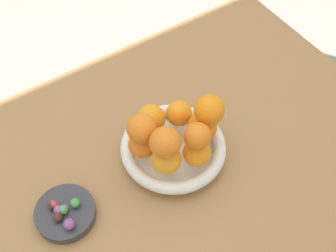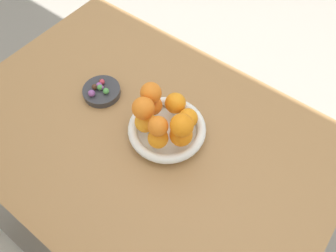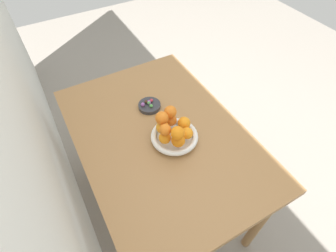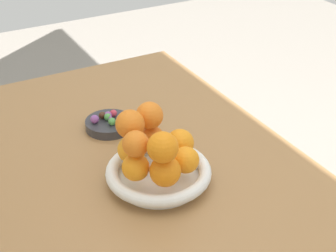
# 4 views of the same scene
# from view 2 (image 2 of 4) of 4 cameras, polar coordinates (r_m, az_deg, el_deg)

# --- Properties ---
(ground_plane) EXTENTS (6.00, 6.00, 0.00)m
(ground_plane) POSITION_cam_2_polar(r_m,az_deg,el_deg) (1.62, -2.82, -15.21)
(ground_plane) COLOR gray
(dining_table) EXTENTS (1.10, 0.76, 0.74)m
(dining_table) POSITION_cam_2_polar(r_m,az_deg,el_deg) (1.02, -4.33, -3.66)
(dining_table) COLOR #9E7042
(dining_table) RESTS_ON ground_plane
(fruit_bowl) EXTENTS (0.22, 0.22, 0.04)m
(fruit_bowl) POSITION_cam_2_polar(r_m,az_deg,el_deg) (0.92, -0.18, -0.63)
(fruit_bowl) COLOR white
(fruit_bowl) RESTS_ON dining_table
(candy_dish) EXTENTS (0.12, 0.12, 0.02)m
(candy_dish) POSITION_cam_2_polar(r_m,az_deg,el_deg) (1.04, -11.46, 5.92)
(candy_dish) COLOR #333338
(candy_dish) RESTS_ON dining_table
(orange_0) EXTENTS (0.06, 0.06, 0.06)m
(orange_0) POSITION_cam_2_polar(r_m,az_deg,el_deg) (0.85, 2.29, -1.57)
(orange_0) COLOR orange
(orange_0) RESTS_ON fruit_bowl
(orange_1) EXTENTS (0.05, 0.05, 0.05)m
(orange_1) POSITION_cam_2_polar(r_m,az_deg,el_deg) (0.89, 3.49, 1.37)
(orange_1) COLOR orange
(orange_1) RESTS_ON fruit_bowl
(orange_2) EXTENTS (0.06, 0.06, 0.06)m
(orange_2) POSITION_cam_2_polar(r_m,az_deg,el_deg) (0.91, 1.29, 4.00)
(orange_2) COLOR orange
(orange_2) RESTS_ON fruit_bowl
(orange_3) EXTENTS (0.06, 0.06, 0.06)m
(orange_3) POSITION_cam_2_polar(r_m,az_deg,el_deg) (0.91, -2.50, 3.49)
(orange_3) COLOR orange
(orange_3) RESTS_ON fruit_bowl
(orange_4) EXTENTS (0.06, 0.06, 0.06)m
(orange_4) POSITION_cam_2_polar(r_m,az_deg,el_deg) (0.88, -4.08, 0.62)
(orange_4) COLOR orange
(orange_4) RESTS_ON fruit_bowl
(orange_5) EXTENTS (0.06, 0.06, 0.06)m
(orange_5) POSITION_cam_2_polar(r_m,az_deg,el_deg) (0.85, -1.75, -2.11)
(orange_5) COLOR orange
(orange_5) RESTS_ON fruit_bowl
(orange_6) EXTENTS (0.06, 0.06, 0.06)m
(orange_6) POSITION_cam_2_polar(r_m,az_deg,el_deg) (0.83, -4.32, 3.11)
(orange_6) COLOR orange
(orange_6) RESTS_ON orange_4
(orange_7) EXTENTS (0.06, 0.06, 0.06)m
(orange_7) POSITION_cam_2_polar(r_m,az_deg,el_deg) (0.86, -2.98, 5.78)
(orange_7) COLOR orange
(orange_7) RESTS_ON orange_3
(orange_8) EXTENTS (0.05, 0.05, 0.05)m
(orange_8) POSITION_cam_2_polar(r_m,az_deg,el_deg) (0.81, -1.75, -0.03)
(orange_8) COLOR orange
(orange_8) RESTS_ON orange_5
(orange_9) EXTENTS (0.06, 0.06, 0.06)m
(orange_9) POSITION_cam_2_polar(r_m,az_deg,el_deg) (0.80, 2.42, 0.13)
(orange_9) COLOR orange
(orange_9) RESTS_ON orange_0
(candy_ball_0) EXTENTS (0.02, 0.02, 0.02)m
(candy_ball_0) POSITION_cam_2_polar(r_m,az_deg,el_deg) (1.04, -11.53, 7.60)
(candy_ball_0) COLOR #472819
(candy_ball_0) RESTS_ON candy_dish
(candy_ball_1) EXTENTS (0.02, 0.02, 0.02)m
(candy_ball_1) POSITION_cam_2_polar(r_m,az_deg,el_deg) (1.03, -11.45, 7.55)
(candy_ball_1) COLOR #C6384C
(candy_ball_1) RESTS_ON candy_dish
(candy_ball_2) EXTENTS (0.02, 0.02, 0.02)m
(candy_ball_2) POSITION_cam_2_polar(r_m,az_deg,el_deg) (1.01, -13.15, 5.60)
(candy_ball_2) COLOR #8C4C99
(candy_ball_2) RESTS_ON candy_dish
(candy_ball_3) EXTENTS (0.02, 0.02, 0.02)m
(candy_ball_3) POSITION_cam_2_polar(r_m,az_deg,el_deg) (1.03, -12.67, 6.67)
(candy_ball_3) COLOR #472819
(candy_ball_3) RESTS_ON candy_dish
(candy_ball_4) EXTENTS (0.02, 0.02, 0.02)m
(candy_ball_4) POSITION_cam_2_polar(r_m,az_deg,el_deg) (1.01, -10.75, 6.00)
(candy_ball_4) COLOR #4C9947
(candy_ball_4) RESTS_ON candy_dish
(candy_ball_5) EXTENTS (0.02, 0.02, 0.02)m
(candy_ball_5) POSITION_cam_2_polar(r_m,az_deg,el_deg) (1.02, -11.77, 6.61)
(candy_ball_5) COLOR #4C9947
(candy_ball_5) RESTS_ON candy_dish
(candy_ball_6) EXTENTS (0.02, 0.02, 0.02)m
(candy_ball_6) POSITION_cam_2_polar(r_m,az_deg,el_deg) (1.03, -11.90, 6.94)
(candy_ball_6) COLOR #8C4C99
(candy_ball_6) RESTS_ON candy_dish
(candy_ball_7) EXTENTS (0.01, 0.01, 0.01)m
(candy_ball_7) POSITION_cam_2_polar(r_m,az_deg,el_deg) (1.02, -11.52, 6.57)
(candy_ball_7) COLOR #8C4C99
(candy_ball_7) RESTS_ON candy_dish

